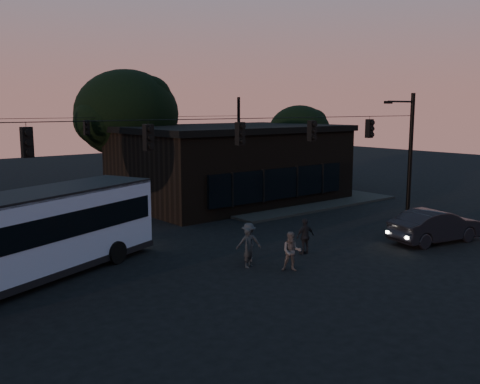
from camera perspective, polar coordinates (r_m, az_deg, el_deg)
ground at (r=21.30m, az=6.94°, el=-9.31°), size 120.00×120.00×0.00m
sidewalk_far_right at (r=39.17m, az=4.28°, el=-0.71°), size 14.00×10.00×0.15m
building at (r=38.34m, az=-0.97°, el=3.08°), size 15.40×10.41×5.40m
tree_behind at (r=40.48m, az=-12.01°, el=8.14°), size 7.60×7.60×9.43m
tree_right at (r=45.72m, az=6.34°, el=6.41°), size 5.20×5.20×6.86m
signal_rig_near at (r=23.27m, az=0.00°, el=3.52°), size 26.24×0.30×7.50m
signal_rig_far at (r=37.03m, az=-15.98°, el=4.85°), size 26.24×0.30×7.50m
bus at (r=21.99m, az=-22.15°, el=-4.14°), size 12.35×7.09×3.43m
car at (r=28.44m, az=20.15°, el=-3.42°), size 5.26×2.76×1.65m
pedestrian_a at (r=22.62m, az=0.94°, el=-5.96°), size 0.71×0.60×1.66m
pedestrian_b at (r=22.19m, az=5.52°, el=-6.32°), size 1.01×0.99×1.64m
pedestrian_c at (r=24.72m, az=6.97°, el=-4.71°), size 1.02×0.50×1.68m
pedestrian_d at (r=23.42m, az=0.94°, el=-5.37°), size 1.27×1.06×1.71m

